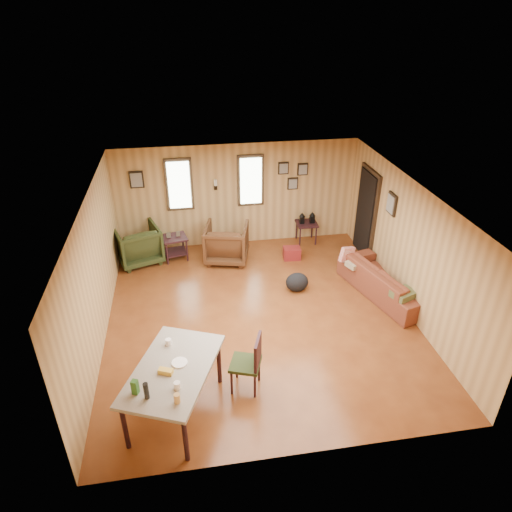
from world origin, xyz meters
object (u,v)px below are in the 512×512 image
Objects in this scene: sofa at (386,276)px; side_table at (307,222)px; recliner_green at (138,243)px; recliner_brown at (227,241)px; dining_table at (173,373)px; end_table at (175,244)px.

sofa reaches higher than side_table.
recliner_green is 1.20× the size of side_table.
recliner_green is at bearing 50.20° from sofa.
side_table is (-0.96, 2.44, 0.11)m from sofa.
recliner_green is (-1.93, 0.24, -0.00)m from recliner_brown.
end_table is at bearing 112.06° from dining_table.
recliner_green reaches higher than end_table.
dining_table is (-1.17, -4.23, 0.29)m from recliner_brown.
recliner_green is (-4.86, 2.12, 0.05)m from sofa.
end_table is at bearing 1.98° from recliner_brown.
side_table is (3.11, 0.33, 0.15)m from end_table.
recliner_brown reaches higher than recliner_green.
dining_table is (0.76, -4.47, 0.29)m from recliner_green.
sofa is 2.74× the size of side_table.
sofa is at bearing 160.95° from recliner_brown.
sofa is at bearing 52.34° from dining_table.
end_table is at bearing 46.37° from sofa.
dining_table is at bearing 88.05° from recliner_brown.
side_table is (3.90, 0.32, 0.06)m from recliner_green.
sofa is 2.26× the size of recliner_brown.
sofa is 2.28× the size of recliner_green.
recliner_green reaches higher than sofa.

